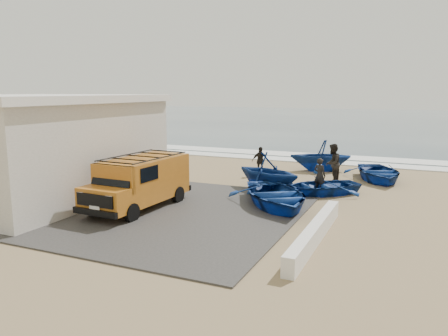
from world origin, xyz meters
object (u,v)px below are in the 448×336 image
(boat_mid_left, at_px, (268,171))
(van, at_px, (140,181))
(building, at_px, (31,145))
(fisherman_front, at_px, (320,175))
(parapet, at_px, (315,232))
(fisherman_middle, at_px, (333,163))
(boat_mid_right, at_px, (378,172))
(fisherman_back, at_px, (260,161))
(boat_far_left, at_px, (321,155))
(boat_near_right, at_px, (320,186))
(boat_near_left, at_px, (275,195))

(boat_mid_left, bearing_deg, van, 165.98)
(van, bearing_deg, building, -177.53)
(boat_mid_left, xyz_separation_m, fisherman_front, (2.24, 0.56, -0.09))
(van, bearing_deg, parapet, -6.03)
(fisherman_front, bearing_deg, fisherman_middle, -73.58)
(boat_mid_right, bearing_deg, building, -165.09)
(boat_mid_right, distance_m, fisherman_front, 4.36)
(fisherman_back, bearing_deg, boat_mid_right, -23.84)
(building, distance_m, boat_far_left, 14.94)
(van, height_order, fisherman_middle, van)
(building, height_order, boat_near_right, building)
(fisherman_front, bearing_deg, boat_near_left, 91.85)
(van, height_order, boat_mid_right, van)
(van, relative_size, fisherman_middle, 2.47)
(fisherman_back, bearing_deg, boat_near_right, -72.66)
(building, xyz_separation_m, fisherman_middle, (11.38, 7.83, -1.20))
(building, relative_size, boat_far_left, 2.82)
(boat_far_left, xyz_separation_m, fisherman_middle, (1.22, -3.05, 0.09))
(boat_near_left, height_order, boat_far_left, boat_far_left)
(fisherman_front, relative_size, fisherman_back, 1.00)
(boat_mid_left, distance_m, fisherman_front, 2.31)
(boat_near_right, xyz_separation_m, fisherman_front, (-0.11, 0.39, 0.41))
(boat_mid_left, height_order, fisherman_middle, fisherman_middle)
(boat_mid_right, bearing_deg, fisherman_back, 170.17)
(boat_mid_right, bearing_deg, van, -150.20)
(parapet, xyz_separation_m, boat_near_right, (-1.14, 6.14, 0.09))
(boat_near_left, bearing_deg, van, 172.21)
(building, bearing_deg, boat_near_left, 12.92)
(parapet, height_order, fisherman_back, fisherman_back)
(boat_mid_left, xyz_separation_m, boat_far_left, (1.17, 5.89, 0.01))
(boat_mid_right, bearing_deg, fisherman_middle, -163.64)
(parapet, xyz_separation_m, fisherman_front, (-1.26, 6.54, 0.50))
(parapet, height_order, boat_far_left, boat_far_left)
(van, relative_size, fisherman_front, 3.09)
(fisherman_middle, height_order, fisherman_back, fisherman_middle)
(boat_near_right, height_order, boat_mid_left, boat_mid_left)
(building, xyz_separation_m, van, (5.52, 0.02, -1.08))
(van, xyz_separation_m, fisherman_front, (5.73, 5.52, -0.31))
(boat_mid_left, bearing_deg, boat_far_left, 9.91)
(boat_near_right, height_order, fisherman_front, fisherman_front)
(boat_mid_right, xyz_separation_m, fisherman_front, (-2.16, -3.77, 0.35))
(fisherman_front, bearing_deg, building, 46.09)
(boat_mid_right, bearing_deg, boat_far_left, 134.35)
(boat_mid_right, height_order, boat_far_left, boat_far_left)
(parapet, height_order, boat_mid_left, boat_mid_left)
(building, relative_size, boat_near_left, 2.10)
(parapet, relative_size, fisherman_middle, 3.10)
(boat_far_left, height_order, fisherman_front, boat_far_left)
(fisherman_front, height_order, fisherman_back, fisherman_front)
(van, xyz_separation_m, boat_mid_left, (3.49, 4.96, -0.22))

